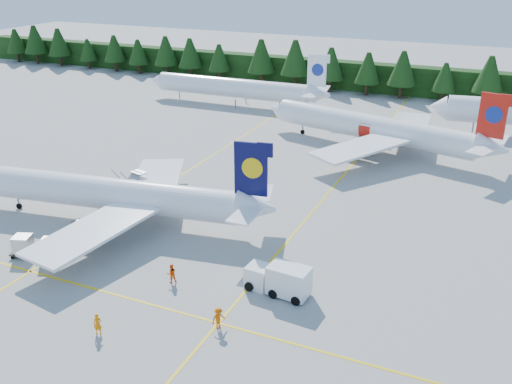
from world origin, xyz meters
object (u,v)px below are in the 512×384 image
at_px(airstairs, 117,202).
at_px(service_truck, 278,279).
at_px(airliner_red, 366,127).
at_px(airliner_navy, 101,193).

bearing_deg(airstairs, service_truck, -5.69).
distance_m(airliner_red, airstairs, 40.14).
bearing_deg(airliner_navy, airliner_red, 52.38).
distance_m(airliner_navy, service_truck, 24.32).
bearing_deg(airliner_red, service_truck, -71.51).
height_order(airliner_red, airstairs, airliner_red).
relative_size(airliner_navy, airstairs, 6.01).
height_order(airliner_navy, airstairs, airliner_navy).
bearing_deg(airstairs, airliner_navy, -67.73).
xyz_separation_m(airliner_navy, service_truck, (23.54, -5.85, -1.79)).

